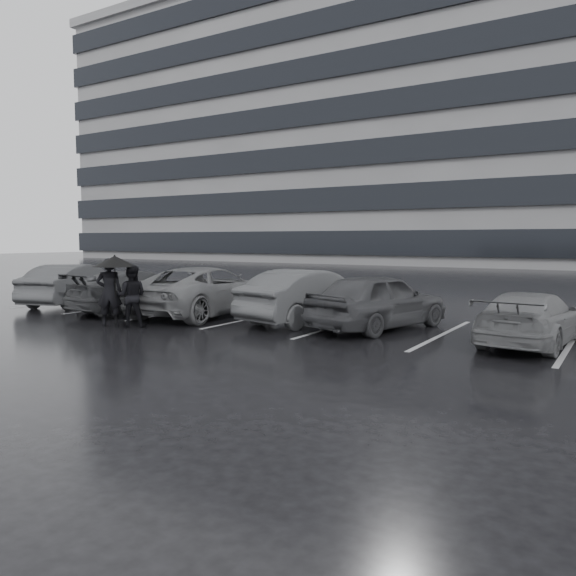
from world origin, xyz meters
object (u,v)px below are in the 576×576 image
(car_main, at_px, (378,301))
(car_east, at_px, (531,318))
(car_west_d, at_px, (75,285))
(pedestrian_right, at_px, (132,296))
(car_west_a, at_px, (309,296))
(car_west_c, at_px, (139,291))
(pedestrian_left, at_px, (109,292))
(car_west_b, at_px, (207,291))

(car_main, relative_size, car_east, 1.06)
(car_west_d, bearing_deg, pedestrian_right, 139.17)
(car_west_a, relative_size, car_west_d, 1.02)
(car_west_a, bearing_deg, car_west_c, 19.38)
(car_main, relative_size, pedestrian_left, 2.37)
(car_west_c, height_order, pedestrian_right, pedestrian_right)
(car_west_c, relative_size, car_west_d, 1.05)
(car_main, relative_size, car_west_a, 0.96)
(car_west_a, xyz_separation_m, pedestrian_right, (-3.60, -3.23, 0.08))
(car_west_c, height_order, car_west_d, car_west_d)
(car_west_d, relative_size, pedestrian_right, 2.68)
(car_east, bearing_deg, pedestrian_right, 21.78)
(pedestrian_right, bearing_deg, car_east, 164.97)
(car_west_b, bearing_deg, car_east, 176.52)
(car_west_a, distance_m, pedestrian_left, 5.45)
(car_west_a, distance_m, pedestrian_right, 4.84)
(pedestrian_left, bearing_deg, car_main, 168.55)
(pedestrian_left, bearing_deg, car_west_c, -97.00)
(car_west_b, height_order, car_east, car_west_b)
(car_west_d, xyz_separation_m, pedestrian_right, (5.48, -2.43, 0.10))
(car_west_a, bearing_deg, car_west_d, 15.84)
(car_west_a, bearing_deg, pedestrian_right, 52.70)
(car_west_c, relative_size, pedestrian_left, 2.52)
(car_west_a, xyz_separation_m, car_west_b, (-3.44, -0.35, 0.00))
(car_west_c, height_order, car_east, car_west_c)
(car_west_b, xyz_separation_m, pedestrian_left, (-0.76, -3.12, 0.17))
(car_main, height_order, car_west_b, car_west_b)
(car_main, distance_m, car_west_a, 2.15)
(pedestrian_left, height_order, pedestrian_right, pedestrian_left)
(car_west_b, xyz_separation_m, pedestrian_right, (-0.17, -2.88, 0.08))
(car_west_a, relative_size, car_west_c, 0.97)
(car_west_a, relative_size, car_east, 1.10)
(car_west_c, distance_m, car_west_d, 3.26)
(car_west_c, bearing_deg, pedestrian_right, 141.05)
(car_east, height_order, pedestrian_left, pedestrian_left)
(car_west_b, xyz_separation_m, car_west_c, (-2.39, -0.53, -0.08))
(car_west_b, bearing_deg, car_west_c, 9.18)
(car_west_c, relative_size, pedestrian_right, 2.80)
(pedestrian_right, bearing_deg, car_west_c, -78.28)
(car_west_a, bearing_deg, car_west_b, 16.68)
(car_west_b, height_order, car_west_c, car_west_b)
(car_west_a, xyz_separation_m, car_east, (5.87, -0.39, -0.15))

